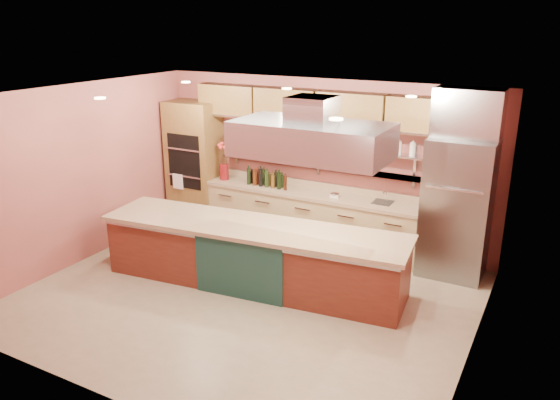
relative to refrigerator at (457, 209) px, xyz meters
The scene contains 21 objects.
floor 3.35m from the refrigerator, 137.68° to the right, with size 6.00×5.00×0.02m, color #9D9177.
ceiling 3.63m from the refrigerator, 137.68° to the right, with size 6.00×5.00×0.02m, color black.
wall_back 2.40m from the refrigerator, behind, with size 6.00×0.04×2.80m, color #A6554E.
wall_front 5.21m from the refrigerator, 116.86° to the right, with size 6.00×0.04×2.80m, color #A6554E.
wall_left 5.77m from the refrigerator, 158.20° to the right, with size 0.04×5.00×2.80m, color #A6554E.
wall_right 2.26m from the refrigerator, 73.10° to the right, with size 0.04×5.00×2.80m, color #A6554E.
oven_stack 4.80m from the refrigerator, behind, with size 0.95×0.64×2.30m, color brown.
refrigerator is the anchor object (origin of this frame).
back_counter 2.47m from the refrigerator, behind, with size 3.84×0.64×0.93m, color tan.
wall_shelf_lower 2.43m from the refrigerator, behind, with size 3.60×0.26×0.03m, color #B8B9BF.
wall_shelf_upper 2.50m from the refrigerator, behind, with size 3.60×0.26×0.03m, color #B8B9BF.
upper_cabinets 2.69m from the refrigerator, behind, with size 4.60×0.36×0.55m, color brown.
range_hood 2.63m from the refrigerator, 132.47° to the right, with size 2.00×1.00×0.45m, color #B8B9BF.
ceiling_downlights 3.50m from the refrigerator, 140.46° to the right, with size 4.00×2.80×0.02m, color #FFE5A5.
island 3.08m from the refrigerator, 145.16° to the right, with size 4.40×0.96×0.92m, color maroon.
flower_vase 4.13m from the refrigerator, behind, with size 0.16×0.16×0.29m, color maroon.
oil_bottle_cluster 3.21m from the refrigerator, behind, with size 0.85×0.24×0.27m, color black.
kitchen_scale 1.95m from the refrigerator, behind, with size 0.14×0.11×0.08m, color silver.
bar_faucet 1.12m from the refrigerator, behind, with size 0.03×0.03×0.21m, color white.
copper_kettle 3.71m from the refrigerator, behind, with size 0.18×0.18×0.15m, color #CE4D2F.
green_canister 3.18m from the refrigerator, behind, with size 0.16×0.16×0.20m, color #0F4824.
Camera 1 is at (3.66, -5.79, 3.70)m, focal length 35.00 mm.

